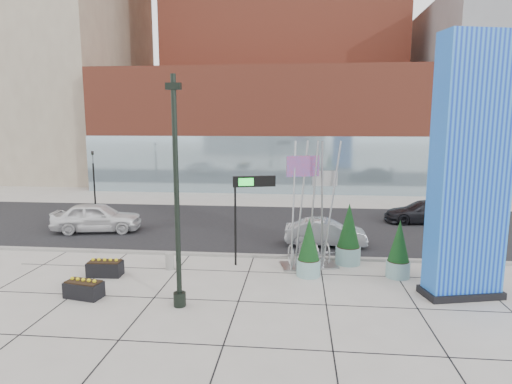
# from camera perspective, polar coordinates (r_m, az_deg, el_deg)

# --- Properties ---
(ground) EXTENTS (160.00, 160.00, 0.00)m
(ground) POSITION_cam_1_polar(r_m,az_deg,el_deg) (16.30, -5.42, -12.78)
(ground) COLOR #9E9991
(ground) RESTS_ON ground
(street_asphalt) EXTENTS (80.00, 12.00, 0.02)m
(street_asphalt) POSITION_cam_1_polar(r_m,az_deg,el_deg) (25.73, -1.12, -4.51)
(street_asphalt) COLOR black
(street_asphalt) RESTS_ON ground
(curb_edge) EXTENTS (80.00, 0.30, 0.12)m
(curb_edge) POSITION_cam_1_polar(r_m,az_deg,el_deg) (19.99, -3.19, -8.39)
(curb_edge) COLOR gray
(curb_edge) RESTS_ON ground
(tower_podium) EXTENTS (34.00, 10.00, 11.00)m
(tower_podium) POSITION_cam_1_polar(r_m,az_deg,el_deg) (41.88, 3.04, 8.31)
(tower_podium) COLOR brown
(tower_podium) RESTS_ON ground
(tower_glass_front) EXTENTS (34.00, 0.60, 5.00)m
(tower_glass_front) POSITION_cam_1_polar(r_m,az_deg,el_deg) (37.25, 2.65, 3.60)
(tower_glass_front) COLOR #8CA5B2
(tower_glass_front) RESTS_ON ground
(building_beige_left) EXTENTS (18.00, 20.00, 34.00)m
(building_beige_left) POSITION_cam_1_polar(r_m,az_deg,el_deg) (57.83, -26.01, 19.12)
(building_beige_left) COLOR gray
(building_beige_left) RESTS_ON ground
(blue_pylon) EXTENTS (2.92, 1.80, 9.04)m
(blue_pylon) POSITION_cam_1_polar(r_m,az_deg,el_deg) (16.29, 26.60, 2.17)
(blue_pylon) COLOR #0C2BB8
(blue_pylon) RESTS_ON ground
(lamp_post) EXTENTS (0.48, 0.42, 7.59)m
(lamp_post) POSITION_cam_1_polar(r_m,az_deg,el_deg) (14.14, -10.46, -3.12)
(lamp_post) COLOR black
(lamp_post) RESTS_ON ground
(public_art_sculpture) EXTENTS (2.58, 1.70, 5.40)m
(public_art_sculpture) POSITION_cam_1_polar(r_m,az_deg,el_deg) (18.43, 7.17, -5.58)
(public_art_sculpture) COLOR #A2A4A6
(public_art_sculpture) RESTS_ON ground
(concrete_bollard) EXTENTS (0.36, 0.36, 0.70)m
(concrete_bollard) POSITION_cam_1_polar(r_m,az_deg,el_deg) (18.56, -11.42, -9.01)
(concrete_bollard) COLOR gray
(concrete_bollard) RESTS_ON ground
(overhead_street_sign) EXTENTS (1.80, 0.65, 3.87)m
(overhead_street_sign) POSITION_cam_1_polar(r_m,az_deg,el_deg) (17.95, -0.72, 0.32)
(overhead_street_sign) COLOR black
(overhead_street_sign) RESTS_ON ground
(round_planter_east) EXTENTS (0.93, 0.93, 2.33)m
(round_planter_east) POSITION_cam_1_polar(r_m,az_deg,el_deg) (18.00, 18.50, -7.37)
(round_planter_east) COLOR #7EA9A9
(round_planter_east) RESTS_ON ground
(round_planter_mid) EXTENTS (1.08, 1.08, 2.70)m
(round_planter_mid) POSITION_cam_1_polar(r_m,az_deg,el_deg) (19.07, 12.24, -5.65)
(round_planter_mid) COLOR #7EA9A9
(round_planter_mid) RESTS_ON ground
(round_planter_west) EXTENTS (0.95, 0.95, 2.38)m
(round_planter_west) POSITION_cam_1_polar(r_m,az_deg,el_deg) (17.35, 7.05, -7.50)
(round_planter_west) COLOR #7EA9A9
(round_planter_west) RESTS_ON ground
(box_planter_north) EXTENTS (1.37, 0.73, 0.74)m
(box_planter_north) POSITION_cam_1_polar(r_m,az_deg,el_deg) (18.48, -19.48, -9.48)
(box_planter_north) COLOR black
(box_planter_north) RESTS_ON ground
(box_planter_south) EXTENTS (1.40, 0.89, 0.72)m
(box_planter_south) POSITION_cam_1_polar(r_m,az_deg,el_deg) (16.56, -21.98, -11.84)
(box_planter_south) COLOR black
(box_planter_south) RESTS_ON ground
(car_white_west) EXTENTS (5.10, 2.75, 1.65)m
(car_white_west) POSITION_cam_1_polar(r_m,az_deg,el_deg) (25.80, -20.43, -3.20)
(car_white_west) COLOR white
(car_white_west) RESTS_ON ground
(car_silver_mid) EXTENTS (4.05, 1.47, 1.33)m
(car_silver_mid) POSITION_cam_1_polar(r_m,az_deg,el_deg) (21.73, 9.25, -5.41)
(car_silver_mid) COLOR #989A9F
(car_silver_mid) RESTS_ON ground
(car_dark_east) EXTENTS (4.83, 2.27, 1.36)m
(car_dark_east) POSITION_cam_1_polar(r_m,az_deg,el_deg) (28.31, 21.43, -2.50)
(car_dark_east) COLOR black
(car_dark_east) RESTS_ON ground
(traffic_signal) EXTENTS (0.15, 0.18, 4.10)m
(traffic_signal) POSITION_cam_1_polar(r_m,az_deg,el_deg) (33.60, -20.83, 2.07)
(traffic_signal) COLOR black
(traffic_signal) RESTS_ON ground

